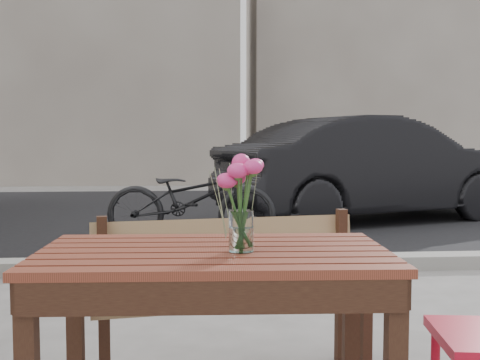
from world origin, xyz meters
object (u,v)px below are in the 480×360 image
object	(u,v)px
main_table	(214,284)
main_vase	(241,191)
bicycle	(191,199)
parked_car	(373,169)

from	to	relation	value
main_table	main_vase	size ratio (longest dim) A/B	3.72
main_table	bicycle	world-z (taller)	bicycle
parked_car	main_table	bearing A→B (deg)	138.72
main_table	main_vase	distance (m)	0.35
main_table	parked_car	world-z (taller)	parked_car
main_table	bicycle	bearing A→B (deg)	93.45
main_vase	main_table	bearing A→B (deg)	152.03
bicycle	main_table	bearing A→B (deg)	-171.85
main_table	parked_car	size ratio (longest dim) A/B	0.29
parked_car	bicycle	size ratio (longest dim) A/B	2.36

